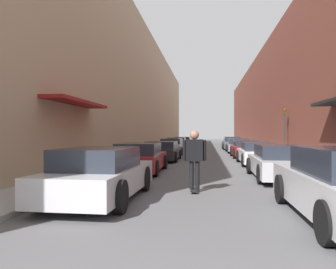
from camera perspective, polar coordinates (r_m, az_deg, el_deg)
name	(u,v)px	position (r m, az deg, el deg)	size (l,w,h in m)	color
ground	(206,153)	(27.37, 6.60, -3.30)	(143.33, 143.33, 0.00)	#515154
curb_strip_left	(162,149)	(34.19, -1.14, -2.50)	(1.80, 65.15, 0.12)	gray
curb_strip_right	(252,149)	(34.18, 14.39, -2.51)	(1.80, 65.15, 0.12)	gray
building_row_left	(134,93)	(34.92, -5.90, 7.14)	(4.90, 65.15, 11.79)	tan
building_row_right	(281,99)	(34.81, 19.16, 5.79)	(4.90, 65.15, 10.14)	brown
parked_car_left_0	(100,175)	(8.34, -11.74, -6.84)	(1.92, 4.43, 1.30)	#B7B7BC
parked_car_left_1	(140,158)	(14.04, -4.95, -4.10)	(1.98, 4.58, 1.25)	maroon
parked_car_left_2	(162,151)	(20.11, -1.02, -2.89)	(2.08, 4.77, 1.17)	#232326
parked_car_left_3	(172,147)	(25.94, 0.72, -2.13)	(1.85, 4.29, 1.26)	silver
parked_car_left_4	(177,144)	(31.17, 1.54, -1.75)	(1.94, 4.17, 1.27)	gray
parked_car_left_5	(183,143)	(36.81, 2.61, -1.44)	(1.92, 4.48, 1.28)	#515459
parked_car_right_1	(281,162)	(12.57, 19.15, -4.61)	(2.08, 4.51, 1.24)	#B7B7BC
parked_car_right_2	(257,154)	(18.03, 15.29, -3.22)	(1.90, 4.59, 1.19)	silver
parked_car_right_3	(245,149)	(23.13, 13.31, -2.46)	(1.86, 4.11, 1.20)	maroon
parked_car_right_4	(238,146)	(28.92, 12.12, -1.93)	(1.98, 4.51, 1.22)	gray
parked_car_right_5	(232,143)	(34.33, 11.05, -1.53)	(1.90, 4.70, 1.32)	#515459
skateboarder	(194,154)	(9.26, 4.63, -3.42)	(0.67, 0.78, 1.74)	black
traffic_light	(284,126)	(22.73, 19.58, 1.35)	(0.16, 0.22, 3.21)	#2D2D2D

